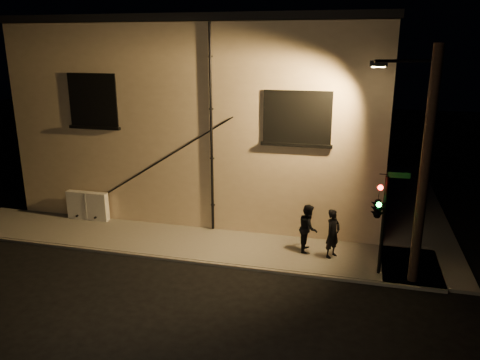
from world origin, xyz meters
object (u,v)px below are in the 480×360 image
(pedestrian_a, at_px, (333,233))
(pedestrian_b, at_px, (308,228))
(traffic_signal, at_px, (378,207))
(utility_cabinet, at_px, (88,206))
(streetlamp_pole, at_px, (422,165))

(pedestrian_a, relative_size, pedestrian_b, 1.00)
(pedestrian_b, height_order, traffic_signal, traffic_signal)
(pedestrian_b, xyz_separation_m, traffic_signal, (2.37, -1.34, 1.51))
(utility_cabinet, height_order, pedestrian_b, pedestrian_b)
(traffic_signal, height_order, streetlamp_pole, streetlamp_pole)
(pedestrian_b, bearing_deg, utility_cabinet, 78.89)
(utility_cabinet, xyz_separation_m, streetlamp_pole, (13.43, -2.30, 3.30))
(pedestrian_b, bearing_deg, streetlamp_pole, -117.58)
(pedestrian_a, xyz_separation_m, pedestrian_b, (-0.93, 0.32, -0.00))
(utility_cabinet, xyz_separation_m, traffic_signal, (12.23, -2.23, 1.79))
(pedestrian_b, height_order, streetlamp_pole, streetlamp_pole)
(traffic_signal, relative_size, streetlamp_pole, 0.47)
(pedestrian_a, bearing_deg, streetlamp_pole, -78.15)
(pedestrian_a, bearing_deg, utility_cabinet, 118.02)
(utility_cabinet, relative_size, streetlamp_pole, 0.25)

